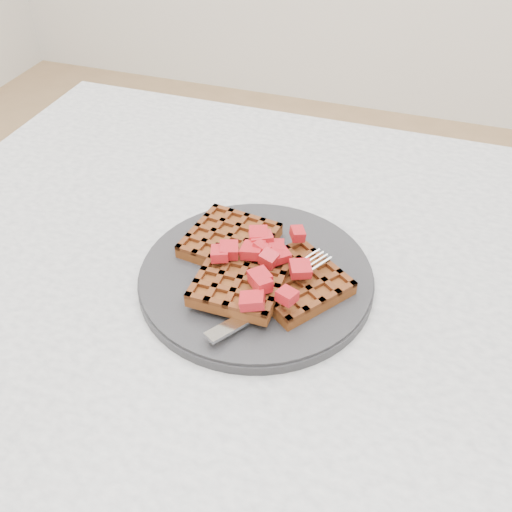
% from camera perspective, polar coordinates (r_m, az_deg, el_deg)
% --- Properties ---
extents(table, '(1.20, 0.80, 0.75)m').
position_cam_1_polar(table, '(0.76, 8.17, -9.35)').
color(table, silver).
rests_on(table, ground).
extents(plate, '(0.27, 0.27, 0.02)m').
position_cam_1_polar(plate, '(0.67, 0.00, -2.08)').
color(plate, '#252528').
rests_on(plate, table).
extents(waffles, '(0.22, 0.18, 0.03)m').
position_cam_1_polar(waffles, '(0.65, -0.09, -1.06)').
color(waffles, brown).
rests_on(waffles, plate).
extents(strawberry_pile, '(0.15, 0.15, 0.02)m').
position_cam_1_polar(strawberry_pile, '(0.64, 0.00, 0.95)').
color(strawberry_pile, '#93000A').
rests_on(strawberry_pile, waffles).
extents(fork, '(0.11, 0.17, 0.02)m').
position_cam_1_polar(fork, '(0.62, 2.28, -4.05)').
color(fork, silver).
rests_on(fork, plate).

